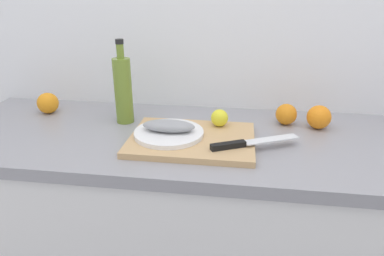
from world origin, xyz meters
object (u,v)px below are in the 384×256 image
at_px(fish_fillet, 169,126).
at_px(lemon_0, 220,118).
at_px(cutting_board, 192,139).
at_px(white_plate, 169,133).
at_px(olive_oil_bottle, 123,89).
at_px(chef_knife, 244,143).
at_px(orange_0, 286,114).

relative_size(fish_fillet, lemon_0, 2.86).
relative_size(cutting_board, lemon_0, 6.72).
distance_m(white_plate, olive_oil_bottle, 0.26).
relative_size(chef_knife, orange_0, 3.59).
height_order(chef_knife, lemon_0, lemon_0).
bearing_deg(olive_oil_bottle, orange_0, 5.63).
height_order(cutting_board, fish_fillet, fish_fillet).
xyz_separation_m(olive_oil_bottle, orange_0, (0.59, 0.06, -0.09)).
height_order(lemon_0, orange_0, lemon_0).
bearing_deg(orange_0, chef_knife, -120.80).
relative_size(fish_fillet, orange_0, 2.23).
distance_m(fish_fillet, chef_knife, 0.25).
xyz_separation_m(chef_knife, lemon_0, (-0.09, 0.15, 0.02)).
xyz_separation_m(fish_fillet, chef_knife, (0.24, -0.05, -0.02)).
xyz_separation_m(chef_knife, orange_0, (0.15, 0.25, 0.01)).
bearing_deg(olive_oil_bottle, fish_fillet, -36.81).
height_order(fish_fillet, chef_knife, fish_fillet).
xyz_separation_m(white_plate, chef_knife, (0.24, -0.05, 0.00)).
distance_m(cutting_board, chef_knife, 0.17).
relative_size(olive_oil_bottle, orange_0, 3.97).
distance_m(fish_fillet, orange_0, 0.44).
bearing_deg(fish_fillet, chef_knife, -10.96).
bearing_deg(lemon_0, fish_fillet, -146.60).
bearing_deg(chef_knife, cutting_board, 138.70).
relative_size(cutting_board, chef_knife, 1.46).
bearing_deg(fish_fillet, lemon_0, 33.40).
bearing_deg(orange_0, cutting_board, -147.10).
distance_m(white_plate, fish_fillet, 0.03).
relative_size(white_plate, orange_0, 2.98).
xyz_separation_m(cutting_board, orange_0, (0.32, 0.21, 0.03)).
bearing_deg(chef_knife, fish_fillet, 143.33).
xyz_separation_m(fish_fillet, orange_0, (0.39, 0.20, -0.01)).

